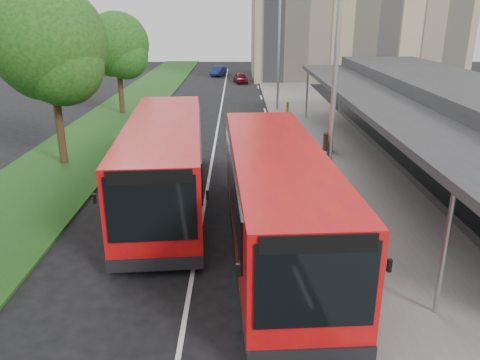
% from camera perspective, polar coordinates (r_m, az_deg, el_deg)
% --- Properties ---
extents(ground, '(120.00, 120.00, 0.00)m').
position_cam_1_polar(ground, '(14.11, -5.44, -9.20)').
color(ground, black).
rests_on(ground, ground).
extents(pavement, '(5.00, 80.00, 0.15)m').
position_cam_1_polar(pavement, '(33.34, 7.95, 7.80)').
color(pavement, slate).
rests_on(pavement, ground).
extents(grass_verge, '(5.00, 80.00, 0.10)m').
position_cam_1_polar(grass_verge, '(34.02, -14.48, 7.56)').
color(grass_verge, '#1B4516').
rests_on(grass_verge, ground).
extents(lane_centre_line, '(0.12, 70.00, 0.01)m').
position_cam_1_polar(lane_centre_line, '(28.17, -2.87, 5.66)').
color(lane_centre_line, silver).
rests_on(lane_centre_line, ground).
extents(kerb_dashes, '(0.12, 56.00, 0.01)m').
position_cam_1_polar(kerb_dashes, '(32.10, 3.37, 7.38)').
color(kerb_dashes, silver).
rests_on(kerb_dashes, ground).
extents(station_building, '(7.70, 26.00, 4.00)m').
position_cam_1_polar(station_building, '(22.96, 24.55, 5.92)').
color(station_building, '#2B2B2D').
rests_on(station_building, ground).
extents(tree_mid, '(5.06, 5.06, 8.13)m').
position_cam_1_polar(tree_mid, '(22.96, -22.15, 14.40)').
color(tree_mid, '#362315').
rests_on(tree_mid, ground).
extents(tree_far, '(4.39, 4.39, 7.01)m').
position_cam_1_polar(tree_far, '(34.45, -14.73, 15.22)').
color(tree_far, '#362315').
rests_on(tree_far, ground).
extents(lamp_post_near, '(1.44, 0.28, 8.00)m').
position_cam_1_polar(lamp_post_near, '(14.74, 11.10, 11.22)').
color(lamp_post_near, '#97999F').
rests_on(lamp_post_near, pavement).
extents(lamp_post_far, '(1.44, 0.28, 8.00)m').
position_cam_1_polar(lamp_post_far, '(34.50, 4.62, 16.10)').
color(lamp_post_far, '#97999F').
rests_on(lamp_post_far, pavement).
extents(bus_main, '(3.36, 11.06, 3.09)m').
position_cam_1_polar(bus_main, '(13.96, 4.48, -2.28)').
color(bus_main, red).
rests_on(bus_main, ground).
extents(bus_second, '(3.70, 11.19, 3.12)m').
position_cam_1_polar(bus_second, '(17.54, -9.12, 2.17)').
color(bus_second, red).
rests_on(bus_second, ground).
extents(litter_bin, '(0.55, 0.55, 0.87)m').
position_cam_1_polar(litter_bin, '(24.51, 10.64, 4.62)').
color(litter_bin, '#362516').
rests_on(litter_bin, pavement).
extents(bollard, '(0.21, 0.21, 1.03)m').
position_cam_1_polar(bollard, '(32.19, 5.80, 8.54)').
color(bollard, yellow).
rests_on(bollard, pavement).
extents(car_near, '(1.69, 3.16, 1.02)m').
position_cam_1_polar(car_near, '(49.67, 0.09, 12.33)').
color(car_near, '#530B15').
rests_on(car_near, ground).
extents(car_far, '(1.94, 3.45, 1.08)m').
position_cam_1_polar(car_far, '(55.77, -2.63, 13.14)').
color(car_far, navy).
rests_on(car_far, ground).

